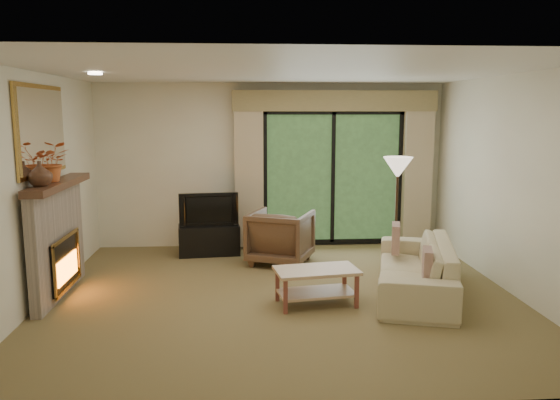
{
  "coord_description": "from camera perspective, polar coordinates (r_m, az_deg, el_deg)",
  "views": [
    {
      "loc": [
        -0.45,
        -6.2,
        2.16
      ],
      "look_at": [
        0.0,
        0.3,
        1.1
      ],
      "focal_mm": 35.0,
      "sensor_mm": 36.0,
      "label": 1
    }
  ],
  "objects": [
    {
      "name": "media_console",
      "position": [
        8.39,
        -7.41,
        -4.14
      ],
      "size": [
        0.95,
        0.5,
        0.46
      ],
      "primitive_type": "cube",
      "rotation": [
        0.0,
        0.0,
        0.11
      ],
      "color": "black",
      "rests_on": "floor"
    },
    {
      "name": "sofa",
      "position": [
        6.79,
        13.95,
        -6.83
      ],
      "size": [
        1.38,
        2.29,
        0.63
      ],
      "primitive_type": "imported",
      "rotation": [
        0.0,
        0.0,
        -1.84
      ],
      "color": "#C7B88E",
      "rests_on": "floor"
    },
    {
      "name": "mirror",
      "position": [
        6.79,
        -23.6,
        6.7
      ],
      "size": [
        0.07,
        1.45,
        1.02
      ],
      "primitive_type": null,
      "color": "#B58B41",
      "rests_on": "wall_left"
    },
    {
      "name": "floor",
      "position": [
        6.58,
        0.18,
        -9.92
      ],
      "size": [
        5.5,
        5.5,
        0.0
      ],
      "primitive_type": "plane",
      "color": "olive",
      "rests_on": "ground"
    },
    {
      "name": "curtain_left",
      "position": [
        8.59,
        -3.26,
        2.82
      ],
      "size": [
        0.45,
        0.18,
        2.35
      ],
      "primitive_type": "cube",
      "color": "tan",
      "rests_on": "floor"
    },
    {
      "name": "wall_right",
      "position": [
        7.03,
        23.17,
        1.46
      ],
      "size": [
        0.0,
        5.0,
        5.0
      ],
      "primitive_type": "plane",
      "rotation": [
        1.57,
        0.0,
        -1.57
      ],
      "color": "#EDE4CA",
      "rests_on": "ground"
    },
    {
      "name": "armchair",
      "position": [
        7.83,
        0.06,
        -3.87
      ],
      "size": [
        1.08,
        1.09,
        0.77
      ],
      "primitive_type": "imported",
      "rotation": [
        0.0,
        0.0,
        2.75
      ],
      "color": "brown",
      "rests_on": "floor"
    },
    {
      "name": "pillow_near",
      "position": [
        6.14,
        15.14,
        -6.54
      ],
      "size": [
        0.18,
        0.36,
        0.35
      ],
      "primitive_type": "cube",
      "rotation": [
        0.0,
        0.0,
        -0.27
      ],
      "color": "brown",
      "rests_on": "sofa"
    },
    {
      "name": "coffee_table",
      "position": [
        6.24,
        3.81,
        -9.02
      ],
      "size": [
        0.99,
        0.64,
        0.41
      ],
      "primitive_type": null,
      "rotation": [
        0.0,
        0.0,
        0.15
      ],
      "color": "tan",
      "rests_on": "floor"
    },
    {
      "name": "wall_left",
      "position": [
        6.67,
        -24.1,
        1.02
      ],
      "size": [
        0.0,
        5.0,
        5.0
      ],
      "primitive_type": "plane",
      "rotation": [
        1.57,
        0.0,
        1.57
      ],
      "color": "#EDE4CA",
      "rests_on": "ground"
    },
    {
      "name": "tv",
      "position": [
        8.3,
        -7.48,
        -0.91
      ],
      "size": [
        0.89,
        0.21,
        0.51
      ],
      "primitive_type": "imported",
      "rotation": [
        0.0,
        0.0,
        0.11
      ],
      "color": "black",
      "rests_on": "media_console"
    },
    {
      "name": "pillow_far",
      "position": [
        7.28,
        11.99,
        -3.91
      ],
      "size": [
        0.19,
        0.39,
        0.37
      ],
      "primitive_type": "cube",
      "rotation": [
        0.0,
        0.0,
        -0.27
      ],
      "color": "brown",
      "rests_on": "sofa"
    },
    {
      "name": "branches",
      "position": [
        6.7,
        -22.79,
        3.71
      ],
      "size": [
        0.48,
        0.43,
        0.46
      ],
      "primitive_type": "imported",
      "rotation": [
        0.0,
        0.0,
        0.21
      ],
      "color": "#C65E2C",
      "rests_on": "fireplace"
    },
    {
      "name": "floor_lamp",
      "position": [
        7.85,
        12.06,
        -1.17
      ],
      "size": [
        0.48,
        0.48,
        1.54
      ],
      "primitive_type": null,
      "rotation": [
        0.0,
        0.0,
        0.17
      ],
      "color": "beige",
      "rests_on": "floor"
    },
    {
      "name": "fireplace",
      "position": [
        6.92,
        -22.26,
        -3.77
      ],
      "size": [
        0.24,
        1.7,
        1.37
      ],
      "primitive_type": null,
      "color": "gray",
      "rests_on": "floor"
    },
    {
      "name": "vase",
      "position": [
        6.36,
        -23.81,
        2.54
      ],
      "size": [
        0.33,
        0.33,
        0.27
      ],
      "primitive_type": "imported",
      "rotation": [
        0.0,
        0.0,
        -0.33
      ],
      "color": "#4D2F20",
      "rests_on": "fireplace"
    },
    {
      "name": "sliding_door",
      "position": [
        8.83,
        5.53,
        2.31
      ],
      "size": [
        2.26,
        0.1,
        2.16
      ],
      "primitive_type": null,
      "color": "black",
      "rests_on": "floor"
    },
    {
      "name": "curtain_right",
      "position": [
        9.04,
        14.14,
        2.87
      ],
      "size": [
        0.45,
        0.18,
        2.35
      ],
      "primitive_type": "cube",
      "color": "tan",
      "rests_on": "floor"
    },
    {
      "name": "wall_front",
      "position": [
        3.83,
        2.87,
        -3.78
      ],
      "size": [
        5.0,
        0.0,
        5.0
      ],
      "primitive_type": "plane",
      "rotation": [
        -1.57,
        0.0,
        0.0
      ],
      "color": "#EDE4CA",
      "rests_on": "ground"
    },
    {
      "name": "ceiling",
      "position": [
        6.23,
        0.19,
        13.29
      ],
      "size": [
        5.5,
        5.5,
        0.0
      ],
      "primitive_type": "plane",
      "rotation": [
        3.14,
        0.0,
        0.0
      ],
      "color": "silver",
      "rests_on": "ground"
    },
    {
      "name": "cornice",
      "position": [
        8.68,
        5.76,
        10.26
      ],
      "size": [
        3.2,
        0.24,
        0.32
      ],
      "primitive_type": "cube",
      "color": "#948254",
      "rests_on": "wall_back"
    },
    {
      "name": "wall_back",
      "position": [
        8.75,
        -0.99,
        3.61
      ],
      "size": [
        5.0,
        0.0,
        5.0
      ],
      "primitive_type": "plane",
      "rotation": [
        1.57,
        0.0,
        0.0
      ],
      "color": "#EDE4CA",
      "rests_on": "ground"
    }
  ]
}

